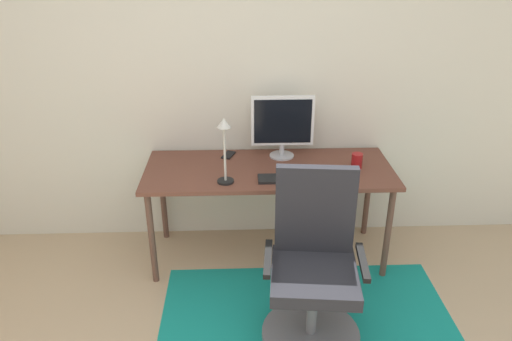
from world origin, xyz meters
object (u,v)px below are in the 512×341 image
object	(u,v)px
computer_mouse	(330,175)
coffee_cup	(357,161)
monitor	(283,123)
cell_phone	(229,155)
keyboard	(290,178)
office_chair	(313,278)
desk	(269,176)
desk_lamp	(224,141)

from	to	relation	value
computer_mouse	coffee_cup	bearing A→B (deg)	33.41
monitor	cell_phone	world-z (taller)	monitor
keyboard	office_chair	world-z (taller)	office_chair
desk	cell_phone	distance (m)	0.37
desk	computer_mouse	xyz separation A→B (m)	(0.41, -0.16, 0.08)
coffee_cup	cell_phone	xyz separation A→B (m)	(-0.90, 0.25, -0.05)
monitor	coffee_cup	xyz separation A→B (m)	(0.51, -0.23, -0.20)
computer_mouse	keyboard	bearing A→B (deg)	-174.06
computer_mouse	cell_phone	bearing A→B (deg)	150.48
keyboard	cell_phone	xyz separation A→B (m)	(-0.42, 0.42, -0.00)
computer_mouse	cell_phone	xyz separation A→B (m)	(-0.69, 0.39, -0.01)
keyboard	coffee_cup	xyz separation A→B (m)	(0.48, 0.17, 0.05)
computer_mouse	desk_lamp	size ratio (longest dim) A/B	0.23
desk	office_chair	xyz separation A→B (m)	(0.21, -0.81, -0.27)
desk	monitor	bearing A→B (deg)	61.72
monitor	desk_lamp	world-z (taller)	monitor
desk	desk_lamp	size ratio (longest dim) A/B	3.91
coffee_cup	office_chair	world-z (taller)	office_chair
coffee_cup	monitor	bearing A→B (deg)	155.96
cell_phone	desk_lamp	bearing A→B (deg)	-71.48
desk	cell_phone	size ratio (longest dim) A/B	12.43
keyboard	desk_lamp	world-z (taller)	desk_lamp
desk_lamp	coffee_cup	bearing A→B (deg)	11.45
desk_lamp	office_chair	distance (m)	1.01
keyboard	cell_phone	world-z (taller)	keyboard
desk	coffee_cup	world-z (taller)	coffee_cup
computer_mouse	desk	bearing A→B (deg)	158.25
computer_mouse	office_chair	xyz separation A→B (m)	(-0.19, -0.65, -0.35)
monitor	keyboard	bearing A→B (deg)	-86.62
desk	monitor	size ratio (longest dim) A/B	3.78
desk	office_chair	size ratio (longest dim) A/B	1.66
office_chair	keyboard	bearing A→B (deg)	103.14
desk	desk_lamp	world-z (taller)	desk_lamp
keyboard	office_chair	distance (m)	0.71
desk	computer_mouse	distance (m)	0.44
desk	desk_lamp	bearing A→B (deg)	-145.00
monitor	computer_mouse	world-z (taller)	monitor
keyboard	coffee_cup	bearing A→B (deg)	18.95
keyboard	computer_mouse	bearing A→B (deg)	5.94
cell_phone	office_chair	distance (m)	1.20
keyboard	cell_phone	size ratio (longest dim) A/B	3.07
cell_phone	monitor	bearing A→B (deg)	16.07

